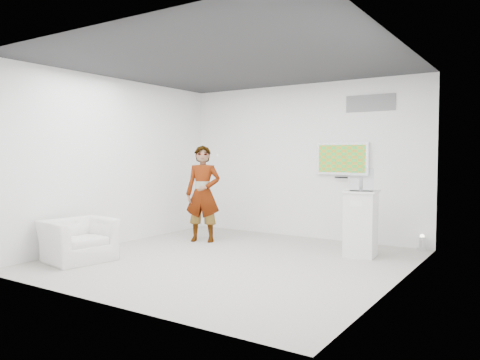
{
  "coord_description": "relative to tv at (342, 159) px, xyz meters",
  "views": [
    {
      "loc": [
        4.01,
        -5.88,
        1.62
      ],
      "look_at": [
        -0.22,
        0.6,
        1.2
      ],
      "focal_mm": 35.0,
      "sensor_mm": 36.0,
      "label": 1
    }
  ],
  "objects": [
    {
      "name": "person",
      "position": [
        -2.16,
        -1.44,
        -0.65
      ],
      "size": [
        0.77,
        0.64,
        1.79
      ],
      "primitive_type": "imported",
      "rotation": [
        0.0,
        0.0,
        0.37
      ],
      "color": "white",
      "rests_on": "room"
    },
    {
      "name": "pedestal",
      "position": [
        0.73,
        -1.09,
        -1.02
      ],
      "size": [
        0.56,
        0.56,
        1.05
      ],
      "primitive_type": "cube",
      "rotation": [
        0.0,
        0.0,
        0.09
      ],
      "color": "white",
      "rests_on": "room"
    },
    {
      "name": "logo_decal",
      "position": [
        0.5,
        0.04,
        1.0
      ],
      "size": [
        0.9,
        0.02,
        0.3
      ],
      "primitive_type": "cube",
      "color": "slate",
      "rests_on": "room"
    },
    {
      "name": "console",
      "position": [
        0.73,
        -1.09,
        -0.39
      ],
      "size": [
        0.09,
        0.16,
        0.21
      ],
      "primitive_type": "cube",
      "rotation": [
        0.0,
        0.0,
        0.28
      ],
      "color": "white",
      "rests_on": "pedestal"
    },
    {
      "name": "tv",
      "position": [
        0.0,
        0.0,
        0.0
      ],
      "size": [
        1.0,
        0.08,
        0.6
      ],
      "primitive_type": "cube",
      "color": "silver",
      "rests_on": "room"
    },
    {
      "name": "armchair",
      "position": [
        -2.79,
        -3.75,
        -1.23
      ],
      "size": [
        1.02,
        1.11,
        0.63
      ],
      "primitive_type": "imported",
      "rotation": [
        0.0,
        0.0,
        1.39
      ],
      "color": "white",
      "rests_on": "room"
    },
    {
      "name": "wii_remote",
      "position": [
        -1.98,
        -1.21,
        0.06
      ],
      "size": [
        0.09,
        0.15,
        0.04
      ],
      "primitive_type": "cube",
      "rotation": [
        0.0,
        0.0,
        0.36
      ],
      "color": "white",
      "rests_on": "person"
    },
    {
      "name": "vitrine",
      "position": [
        0.73,
        -1.09,
        -0.32
      ],
      "size": [
        0.46,
        0.46,
        0.36
      ],
      "primitive_type": "cube",
      "rotation": [
        0.0,
        0.0,
        0.33
      ],
      "color": "white",
      "rests_on": "pedestal"
    },
    {
      "name": "room",
      "position": [
        -0.85,
        -2.45,
        -0.05
      ],
      "size": [
        5.01,
        5.01,
        3.0
      ],
      "color": "beige",
      "rests_on": "ground"
    },
    {
      "name": "floor_uplight",
      "position": [
        1.46,
        -0.09,
        -1.42
      ],
      "size": [
        0.18,
        0.18,
        0.26
      ],
      "primitive_type": "cylinder",
      "rotation": [
        0.0,
        0.0,
        0.08
      ],
      "color": "white",
      "rests_on": "room"
    }
  ]
}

